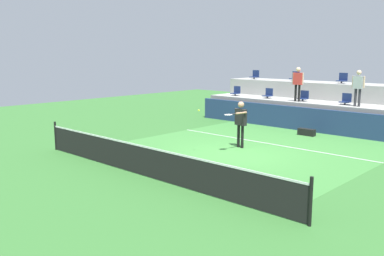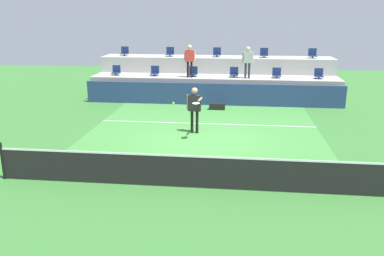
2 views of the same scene
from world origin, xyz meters
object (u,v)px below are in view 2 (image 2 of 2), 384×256
stadium_chair_lower_mid_left (193,72)px  spectator_in_grey (248,60)px  stadium_chair_upper_center (217,53)px  tennis_ball (173,103)px  stadium_chair_lower_left (155,72)px  spectator_in_white (190,58)px  stadium_chair_lower_mid_right (234,73)px  stadium_chair_upper_right (264,53)px  tennis_player (195,105)px  stadium_chair_upper_left (170,52)px  stadium_chair_lower_far_right (319,74)px  equipment_bag (217,107)px  stadium_chair_upper_far_right (313,54)px  stadium_chair_upper_far_left (125,52)px  stadium_chair_lower_right (277,74)px  stadium_chair_lower_far_left (116,71)px

stadium_chair_lower_mid_left → spectator_in_grey: spectator_in_grey is taller
stadium_chair_upper_center → tennis_ball: bearing=-95.4°
stadium_chair_lower_left → spectator_in_white: bearing=-11.2°
stadium_chair_lower_mid_right → stadium_chair_upper_right: bearing=48.0°
tennis_player → stadium_chair_upper_left: bearing=105.9°
stadium_chair_lower_mid_left → stadium_chair_lower_far_right: (6.48, 0.00, 0.00)m
equipment_bag → spectator_in_white: bearing=130.4°
stadium_chair_upper_left → stadium_chair_upper_center: 2.68m
stadium_chair_lower_far_right → spectator_in_grey: bearing=-174.0°
stadium_chair_lower_left → tennis_ball: size_ratio=7.65×
stadium_chair_lower_mid_right → stadium_chair_upper_right: size_ratio=1.00×
spectator_in_white → equipment_bag: (1.55, -1.82, -2.11)m
stadium_chair_lower_left → stadium_chair_lower_far_right: bearing=0.0°
stadium_chair_upper_far_right → spectator_in_white: (-6.54, -2.18, -0.06)m
stadium_chair_upper_far_left → tennis_player: 9.51m
stadium_chair_upper_far_right → stadium_chair_lower_mid_right: bearing=-157.0°
stadium_chair_lower_far_right → stadium_chair_upper_far_right: size_ratio=1.00×
stadium_chair_lower_mid_right → stadium_chair_upper_right: (1.62, 1.80, 0.85)m
stadium_chair_lower_far_right → stadium_chair_upper_left: bearing=167.3°
stadium_chair_upper_left → tennis_ball: stadium_chair_upper_left is taller
spectator_in_white → stadium_chair_lower_right: bearing=4.9°
stadium_chair_lower_right → spectator_in_grey: (-1.52, -0.38, 0.75)m
stadium_chair_lower_far_left → stadium_chair_lower_mid_left: size_ratio=1.00×
stadium_chair_upper_left → stadium_chair_upper_center: (2.68, 0.00, 0.00)m
equipment_bag → stadium_chair_upper_right: bearing=59.5°
stadium_chair_upper_far_left → spectator_in_grey: 7.36m
spectator_in_white → spectator_in_grey: 2.97m
stadium_chair_upper_right → equipment_bag: size_ratio=0.68×
stadium_chair_lower_far_right → stadium_chair_upper_right: stadium_chair_upper_right is taller
stadium_chair_upper_left → stadium_chair_lower_mid_right: bearing=-26.0°
stadium_chair_lower_left → stadium_chair_lower_mid_right: size_ratio=1.00×
stadium_chair_lower_left → stadium_chair_lower_right: bearing=0.0°
stadium_chair_lower_far_right → stadium_chair_lower_right: bearing=180.0°
stadium_chair_upper_center → stadium_chair_upper_far_right: bearing=0.0°
tennis_ball → stadium_chair_upper_right: bearing=70.1°
stadium_chair_lower_mid_right → spectator_in_grey: spectator_in_grey is taller
stadium_chair_lower_far_right → tennis_ball: 10.15m
stadium_chair_upper_center → stadium_chair_upper_right: same height
stadium_chair_lower_left → stadium_chair_lower_mid_right: bearing=0.0°
stadium_chair_lower_mid_right → spectator_in_white: spectator_in_white is taller
tennis_player → spectator_in_grey: 6.30m
stadium_chair_upper_right → equipment_bag: (-2.36, -4.01, -2.16)m
stadium_chair_upper_right → stadium_chair_lower_mid_right: bearing=-132.0°
stadium_chair_lower_left → tennis_player: (2.82, -6.23, -0.36)m
stadium_chair_upper_center → equipment_bag: 4.56m
stadium_chair_lower_right → stadium_chair_upper_far_left: stadium_chair_upper_far_left is taller
stadium_chair_lower_right → equipment_bag: bearing=-143.1°
stadium_chair_lower_right → stadium_chair_upper_far_left: bearing=168.1°
stadium_chair_lower_mid_left → stadium_chair_upper_center: bearing=57.6°
stadium_chair_lower_far_left → stadium_chair_lower_far_right: (10.68, 0.00, 0.00)m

